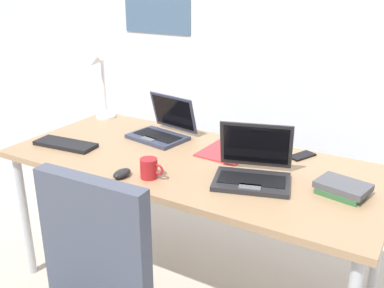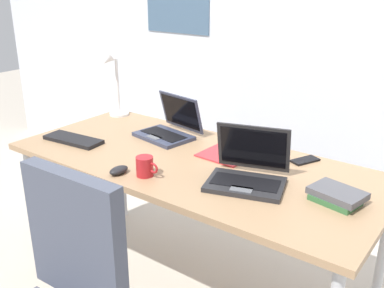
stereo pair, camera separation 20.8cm
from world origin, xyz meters
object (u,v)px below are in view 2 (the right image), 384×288
(laptop_front_left, at_px, (248,173))
(external_keyboard, at_px, (73,140))
(computer_mouse, at_px, (119,170))
(book_stack, at_px, (337,195))
(desk_lamp, at_px, (113,85))
(paper_folder_far_corner, at_px, (231,152))
(coffee_mug, at_px, (145,166))
(laptop_by_keyboard, at_px, (169,128))
(cell_phone, at_px, (305,160))

(laptop_front_left, bearing_deg, external_keyboard, -173.58)
(computer_mouse, distance_m, book_stack, 0.92)
(desk_lamp, xyz_separation_m, laptop_front_left, (1.14, -0.34, -0.15))
(paper_folder_far_corner, relative_size, coffee_mug, 2.74)
(laptop_front_left, bearing_deg, laptop_by_keyboard, 158.31)
(cell_phone, height_order, book_stack, book_stack)
(external_keyboard, bearing_deg, paper_folder_far_corner, 19.92)
(computer_mouse, bearing_deg, coffee_mug, 30.09)
(laptop_by_keyboard, height_order, coffee_mug, laptop_by_keyboard)
(external_keyboard, height_order, book_stack, book_stack)
(laptop_front_left, bearing_deg, cell_phone, 74.00)
(laptop_by_keyboard, height_order, cell_phone, laptop_by_keyboard)
(book_stack, bearing_deg, cell_phone, 130.22)
(laptop_front_left, xyz_separation_m, book_stack, (0.36, 0.06, -0.02))
(desk_lamp, distance_m, laptop_front_left, 1.20)
(external_keyboard, height_order, computer_mouse, computer_mouse)
(desk_lamp, xyz_separation_m, paper_folder_far_corner, (0.90, -0.09, -0.19))
(computer_mouse, distance_m, cell_phone, 0.87)
(computer_mouse, distance_m, paper_folder_far_corner, 0.58)
(desk_lamp, height_order, cell_phone, desk_lamp)
(computer_mouse, bearing_deg, book_stack, 23.39)
(desk_lamp, xyz_separation_m, coffee_mug, (0.74, -0.54, -0.15))
(book_stack, relative_size, coffee_mug, 1.98)
(laptop_front_left, bearing_deg, desk_lamp, 163.47)
(desk_lamp, relative_size, paper_folder_far_corner, 1.29)
(desk_lamp, bearing_deg, book_stack, -10.55)
(computer_mouse, bearing_deg, laptop_by_keyboard, 107.65)
(desk_lamp, height_order, paper_folder_far_corner, desk_lamp)
(cell_phone, xyz_separation_m, paper_folder_far_corner, (-0.34, -0.11, -0.00))
(desk_lamp, distance_m, laptop_by_keyboard, 0.53)
(desk_lamp, xyz_separation_m, computer_mouse, (0.64, -0.60, -0.18))
(desk_lamp, distance_m, cell_phone, 1.26)
(desk_lamp, height_order, laptop_by_keyboard, desk_lamp)
(laptop_front_left, relative_size, book_stack, 1.72)
(laptop_by_keyboard, relative_size, computer_mouse, 3.52)
(external_keyboard, xyz_separation_m, coffee_mug, (0.60, -0.09, 0.03))
(cell_phone, bearing_deg, computer_mouse, -109.60)
(external_keyboard, bearing_deg, laptop_front_left, 0.77)
(desk_lamp, height_order, external_keyboard, desk_lamp)
(paper_folder_far_corner, bearing_deg, laptop_front_left, -47.02)
(external_keyboard, bearing_deg, book_stack, 1.51)
(laptop_by_keyboard, xyz_separation_m, coffee_mug, (0.24, -0.46, -0.00))
(paper_folder_far_corner, bearing_deg, desk_lamp, 174.53)
(computer_mouse, relative_size, cell_phone, 0.71)
(external_keyboard, xyz_separation_m, computer_mouse, (0.49, -0.15, 0.01))
(laptop_by_keyboard, xyz_separation_m, cell_phone, (0.74, 0.11, -0.04))
(computer_mouse, bearing_deg, paper_folder_far_corner, 65.44)
(external_keyboard, relative_size, book_stack, 1.48)
(computer_mouse, bearing_deg, external_keyboard, 166.27)
(coffee_mug, bearing_deg, desk_lamp, 143.84)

